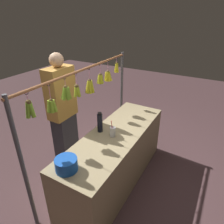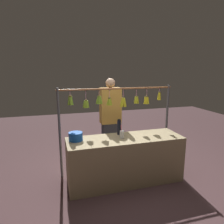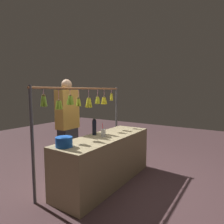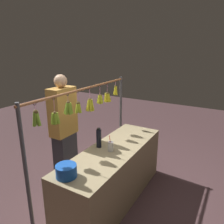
{
  "view_description": "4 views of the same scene",
  "coord_description": "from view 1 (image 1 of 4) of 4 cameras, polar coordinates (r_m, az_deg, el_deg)",
  "views": [
    {
      "loc": [
        1.99,
        1.09,
        2.29
      ],
      "look_at": [
        0.08,
        0.0,
        1.17
      ],
      "focal_mm": 32.47,
      "sensor_mm": 36.0,
      "label": 1
    },
    {
      "loc": [
        1.18,
        3.2,
        1.99
      ],
      "look_at": [
        0.24,
        0.0,
        1.28
      ],
      "focal_mm": 33.16,
      "sensor_mm": 36.0,
      "label": 2
    },
    {
      "loc": [
        2.67,
        1.89,
        1.58
      ],
      "look_at": [
        -0.2,
        0.0,
        1.2
      ],
      "focal_mm": 31.54,
      "sensor_mm": 36.0,
      "label": 3
    },
    {
      "loc": [
        2.39,
        1.39,
        2.19
      ],
      "look_at": [
        0.03,
        0.0,
        1.36
      ],
      "focal_mm": 35.07,
      "sensor_mm": 36.0,
      "label": 4
    }
  ],
  "objects": [
    {
      "name": "vendor_person",
      "position": [
        3.13,
        -13.63,
        -0.57
      ],
      "size": [
        0.43,
        0.23,
        1.79
      ],
      "color": "#2D2D38",
      "rests_on": "ground"
    },
    {
      "name": "market_counter",
      "position": [
        2.95,
        0.78,
        -12.78
      ],
      "size": [
        2.01,
        0.64,
        0.81
      ],
      "primitive_type": "cube",
      "color": "tan",
      "rests_on": "ground"
    },
    {
      "name": "display_rack",
      "position": [
        2.72,
        -7.84,
        3.72
      ],
      "size": [
        2.22,
        0.13,
        1.66
      ],
      "color": "#4C4C51",
      "rests_on": "ground"
    },
    {
      "name": "water_bottle",
      "position": [
        2.7,
        -3.42,
        -2.99
      ],
      "size": [
        0.07,
        0.07,
        0.28
      ],
      "color": "black",
      "rests_on": "market_counter"
    },
    {
      "name": "blue_bucket",
      "position": [
        2.18,
        -12.75,
        -14.2
      ],
      "size": [
        0.23,
        0.23,
        0.14
      ],
      "primitive_type": "cylinder",
      "color": "blue",
      "rests_on": "market_counter"
    },
    {
      "name": "ground_plane",
      "position": [
        3.22,
        0.74,
        -18.35
      ],
      "size": [
        12.0,
        12.0,
        0.0
      ],
      "primitive_type": "plane",
      "color": "#4C3336"
    },
    {
      "name": "drink_cup",
      "position": [
        2.63,
        0.15,
        -5.56
      ],
      "size": [
        0.08,
        0.08,
        0.23
      ],
      "color": "silver",
      "rests_on": "market_counter"
    }
  ]
}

